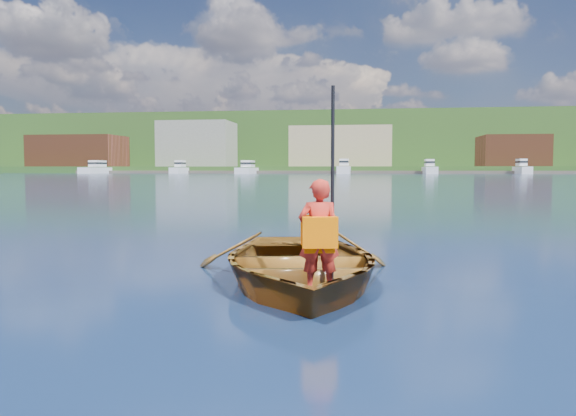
% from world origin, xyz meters
% --- Properties ---
extents(ground, '(600.00, 600.00, 0.00)m').
position_xyz_m(ground, '(0.00, 0.00, 0.00)').
color(ground, '#0F243C').
rests_on(ground, ground).
extents(rowboat, '(3.19, 4.04, 0.75)m').
position_xyz_m(rowboat, '(1.27, -0.93, 0.23)').
color(rowboat, brown).
rests_on(rowboat, ground).
extents(child_paddler, '(0.45, 0.39, 2.03)m').
position_xyz_m(child_paddler, '(1.58, -1.79, 0.67)').
color(child_paddler, red).
rests_on(child_paddler, ground).
extents(shoreline, '(400.00, 140.00, 22.00)m').
position_xyz_m(shoreline, '(0.00, 236.61, 10.32)').
color(shoreline, '#3A5423').
rests_on(shoreline, ground).
extents(dock, '(160.05, 7.44, 0.80)m').
position_xyz_m(dock, '(-1.83, 148.00, 0.40)').
color(dock, '#52493E').
rests_on(dock, ground).
extents(waterfront_buildings, '(202.00, 16.00, 14.00)m').
position_xyz_m(waterfront_buildings, '(-7.74, 165.00, 7.74)').
color(waterfront_buildings, maroon).
rests_on(waterfront_buildings, ground).
extents(marina_yachts, '(145.07, 13.88, 4.35)m').
position_xyz_m(marina_yachts, '(-4.54, 143.32, 1.38)').
color(marina_yachts, silver).
rests_on(marina_yachts, ground).
extents(hillside_trees, '(283.05, 73.38, 22.94)m').
position_xyz_m(hillside_trees, '(-0.34, 232.72, 16.58)').
color(hillside_trees, '#382314').
rests_on(hillside_trees, ground).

